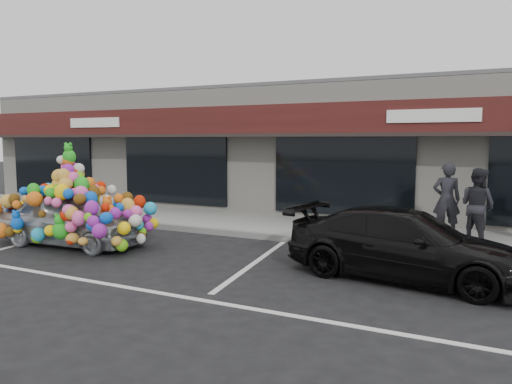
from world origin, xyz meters
The scene contains 11 objects.
ground centered at (0.00, 0.00, 0.00)m, with size 90.00×90.00×0.00m, color black.
shop_building centered at (0.00, 8.44, 2.16)m, with size 24.00×7.20×4.31m.
sidewalk centered at (0.00, 4.00, 0.07)m, with size 26.00×3.00×0.15m, color gray.
kerb centered at (0.00, 2.50, 0.07)m, with size 26.00×0.18×0.16m, color slate.
parking_stripe_left centered at (-3.20, 0.20, 0.00)m, with size 0.12×4.40×0.01m, color silver.
parking_stripe_mid centered at (2.80, 0.20, 0.00)m, with size 0.12×4.40×0.01m, color silver.
lane_line centered at (2.00, -2.30, 0.00)m, with size 14.00×0.12×0.01m, color silver.
toy_car centered at (-1.86, -0.23, 0.78)m, with size 2.71×4.05×2.31m.
black_sedan centered at (5.77, 0.39, 0.63)m, with size 4.35×1.77×1.26m, color black.
pedestrian_a centered at (6.05, 4.19, 1.06)m, with size 0.66×0.43×1.81m, color #232429.
pedestrian_b centered at (6.76, 3.67, 1.01)m, with size 0.84×0.65×1.73m, color black.
Camera 1 is at (7.33, -8.71, 2.52)m, focal length 35.00 mm.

